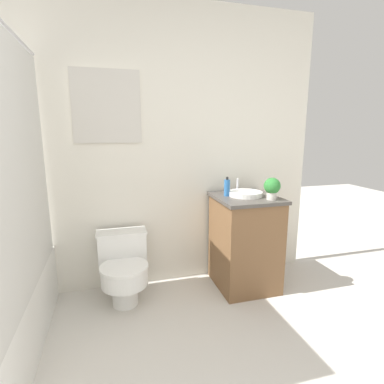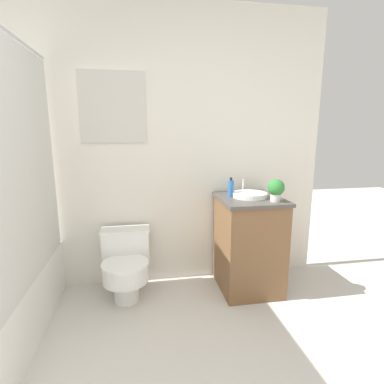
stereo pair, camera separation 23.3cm
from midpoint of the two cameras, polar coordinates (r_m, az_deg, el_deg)
The scene contains 6 objects.
wall_back at distance 2.71m, azimuth -14.08°, elevation 7.87°, with size 3.47×0.07×2.50m.
toilet at distance 2.66m, azimuth -15.45°, elevation -13.49°, with size 0.42×0.52×0.58m.
vanity at distance 2.78m, azimuth 7.64°, elevation -9.38°, with size 0.54×0.57×0.85m.
sink at distance 2.68m, azimuth 7.70°, elevation -0.32°, with size 0.30×0.33×0.13m.
soap_bottle at distance 2.64m, azimuth 4.19°, elevation 0.82°, with size 0.05×0.05×0.17m.
potted_plant at distance 2.55m, azimuth 12.51°, elevation 0.86°, with size 0.14×0.14×0.19m.
Camera 1 is at (-0.20, -0.47, 1.42)m, focal length 28.00 mm.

